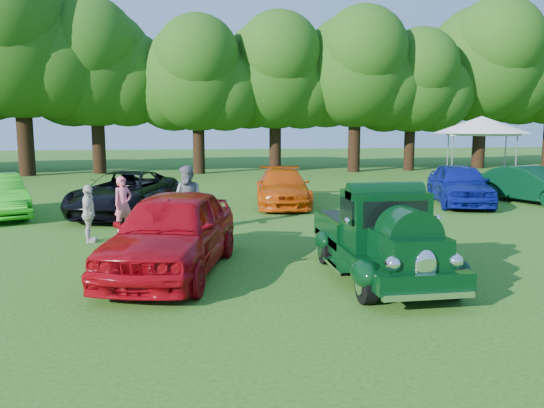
{
  "coord_description": "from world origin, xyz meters",
  "views": [
    {
      "loc": [
        -2.47,
        -10.5,
        2.96
      ],
      "look_at": [
        -0.5,
        2.05,
        1.1
      ],
      "focal_mm": 35.0,
      "sensor_mm": 36.0,
      "label": 1
    }
  ],
  "objects": [
    {
      "name": "spectator_white",
      "position": [
        -5.04,
        3.47,
        0.75
      ],
      "size": [
        0.42,
        0.9,
        1.49
      ],
      "primitive_type": "imported",
      "rotation": [
        0.0,
        0.0,
        1.64
      ],
      "color": "beige",
      "rests_on": "ground"
    },
    {
      "name": "canopy_tent",
      "position": [
        11.9,
        14.08,
        3.02
      ],
      "size": [
        6.07,
        6.07,
        3.47
      ],
      "rotation": [
        0.0,
        0.0,
        -0.4
      ],
      "color": "silver",
      "rests_on": "ground"
    },
    {
      "name": "hero_pickup",
      "position": [
        1.21,
        -0.74,
        0.76
      ],
      "size": [
        2.08,
        4.48,
        1.75
      ],
      "color": "black",
      "rests_on": "ground"
    },
    {
      "name": "back_car_black",
      "position": [
        -4.64,
        7.82,
        0.73
      ],
      "size": [
        3.87,
        5.72,
        1.46
      ],
      "primitive_type": "imported",
      "rotation": [
        0.0,
        0.0,
        -0.3
      ],
      "color": "black",
      "rests_on": "ground"
    },
    {
      "name": "spectator_grey",
      "position": [
        -2.51,
        4.4,
        0.94
      ],
      "size": [
        1.15,
        1.07,
        1.88
      ],
      "primitive_type": "imported",
      "rotation": [
        0.0,
        0.0,
        -0.53
      ],
      "color": "slate",
      "rests_on": "ground"
    },
    {
      "name": "back_car_green",
      "position": [
        10.74,
        8.24,
        0.71
      ],
      "size": [
        2.84,
        4.55,
        1.42
      ],
      "primitive_type": "imported",
      "rotation": [
        0.0,
        0.0,
        0.34
      ],
      "color": "black",
      "rests_on": "ground"
    },
    {
      "name": "ground",
      "position": [
        0.0,
        0.0,
        0.0
      ],
      "size": [
        120.0,
        120.0,
        0.0
      ],
      "primitive_type": "plane",
      "color": "#265313",
      "rests_on": "ground"
    },
    {
      "name": "back_car_blue",
      "position": [
        7.68,
        8.18,
        0.79
      ],
      "size": [
        3.02,
        4.96,
        1.58
      ],
      "primitive_type": "imported",
      "rotation": [
        0.0,
        0.0,
        -0.27
      ],
      "color": "navy",
      "rests_on": "ground"
    },
    {
      "name": "back_car_orange",
      "position": [
        1.01,
        9.06,
        0.69
      ],
      "size": [
        2.45,
        4.92,
        1.37
      ],
      "primitive_type": "imported",
      "rotation": [
        0.0,
        0.0,
        -0.11
      ],
      "color": "#C24306",
      "rests_on": "ground"
    },
    {
      "name": "spectator_pink",
      "position": [
        -4.34,
        4.85,
        0.78
      ],
      "size": [
        0.68,
        0.66,
        1.57
      ],
      "primitive_type": "imported",
      "rotation": [
        0.0,
        0.0,
        0.7
      ],
      "color": "#F76684",
      "rests_on": "ground"
    },
    {
      "name": "red_convertible",
      "position": [
        -2.84,
        0.26,
        0.84
      ],
      "size": [
        3.16,
        5.27,
        1.68
      ],
      "primitive_type": "imported",
      "rotation": [
        0.0,
        0.0,
        -0.25
      ],
      "color": "#9F0610",
      "rests_on": "ground"
    },
    {
      "name": "tree_line",
      "position": [
        1.85,
        24.28,
        6.95
      ],
      "size": [
        62.78,
        10.31,
        12.51
      ],
      "color": "black",
      "rests_on": "ground"
    }
  ]
}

